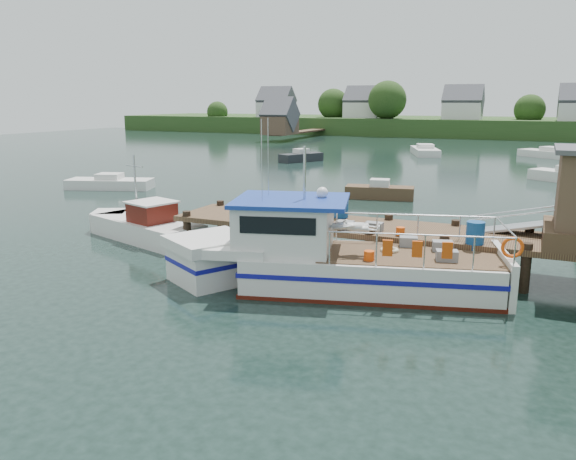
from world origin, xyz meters
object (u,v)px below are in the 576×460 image
at_px(work_boat, 143,225).
at_px(lobster_boat, 327,258).
at_px(dock, 515,214).
at_px(moored_e, 301,157).
at_px(moored_rowboat, 380,191).
at_px(moored_d, 425,151).
at_px(moored_b, 569,176).
at_px(moored_far, 551,154).
at_px(moored_a, 110,183).

bearing_deg(work_boat, lobster_boat, 0.96).
distance_m(dock, work_boat, 15.03).
bearing_deg(lobster_boat, moored_e, 98.93).
bearing_deg(work_boat, dock, 19.43).
bearing_deg(moored_rowboat, work_boat, -95.54).
bearing_deg(dock, moored_d, 104.23).
bearing_deg(moored_d, dock, -64.67).
height_order(moored_b, moored_d, moored_b).
height_order(moored_far, moored_d, moored_d).
height_order(dock, lobster_boat, lobster_boat).
distance_m(dock, moored_d, 44.98).
relative_size(lobster_boat, moored_far, 1.63).
xyz_separation_m(lobster_boat, moored_d, (-5.73, 46.90, -0.53)).
distance_m(moored_rowboat, moored_b, 16.59).
relative_size(moored_rowboat, moored_b, 0.75).
bearing_deg(lobster_boat, moored_a, 131.89).
bearing_deg(dock, work_boat, -178.38).
bearing_deg(dock, moored_rowboat, 120.74).
distance_m(moored_rowboat, moored_a, 18.18).
distance_m(work_boat, moored_far, 48.84).
bearing_deg(moored_rowboat, moored_a, -148.47).
height_order(dock, work_boat, dock).
relative_size(dock, moored_rowboat, 3.87).
bearing_deg(moored_b, moored_e, 164.00).
height_order(dock, moored_a, dock).
xyz_separation_m(moored_far, moored_e, (-22.57, -13.95, 0.04)).
relative_size(moored_far, moored_a, 1.13).
bearing_deg(moored_rowboat, moored_far, 92.60).
distance_m(moored_rowboat, moored_d, 29.94).
relative_size(moored_a, moored_d, 0.81).
xyz_separation_m(work_boat, moored_e, (-5.95, 31.98, -0.11)).
xyz_separation_m(moored_far, moored_b, (1.02, -19.24, 0.03)).
xyz_separation_m(moored_a, moored_e, (5.11, 21.46, 0.08)).
bearing_deg(moored_d, moored_b, -40.40).
relative_size(moored_b, moored_d, 0.77).
distance_m(moored_far, moored_b, 19.27).
xyz_separation_m(dock, moored_a, (-25.99, 10.09, -1.85)).
distance_m(work_boat, moored_b, 31.99).
height_order(moored_rowboat, moored_far, moored_rowboat).
bearing_deg(moored_e, moored_b, 4.58).
xyz_separation_m(moored_b, moored_d, (-13.76, 17.30, -0.01)).
bearing_deg(moored_b, work_boat, -126.83).
bearing_deg(moored_d, moored_rowboat, -73.42).
bearing_deg(moored_d, work_boat, -83.95).
height_order(lobster_boat, moored_far, lobster_boat).
distance_m(moored_a, moored_e, 22.06).
relative_size(lobster_boat, moored_d, 1.50).
distance_m(moored_d, moored_e, 15.52).
xyz_separation_m(moored_a, moored_d, (14.95, 33.48, 0.05)).
distance_m(work_boat, moored_d, 44.16).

